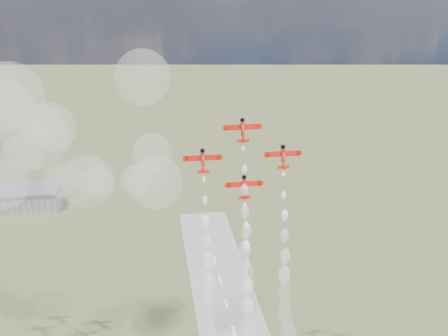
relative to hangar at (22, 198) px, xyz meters
name	(u,v)px	position (x,y,z in m)	size (l,w,h in m)	color
hangar	(22,198)	(0.00, 0.00, 0.00)	(50.00, 28.00, 13.00)	gray
plane_lead	(243,130)	(116.84, -178.87, 91.13)	(10.38, 3.77, 7.31)	red
plane_left	(203,160)	(104.42, -180.83, 82.66)	(10.38, 3.77, 7.31)	red
plane_right	(283,156)	(129.25, -180.83, 82.66)	(10.38, 3.77, 7.31)	red
plane_slot	(244,187)	(116.84, -182.79, 74.19)	(10.38, 3.77, 7.31)	red
smoke_trail_lead	(247,278)	(116.71, -189.20, 45.71)	(5.20, 14.12, 53.19)	white
smoke_trail_left	(209,308)	(104.34, -191.38, 37.49)	(5.55, 14.73, 52.68)	white
smoke_trail_right	(286,301)	(129.22, -191.22, 37.15)	(5.72, 14.97, 53.76)	white
smoke_trail_slot	(249,332)	(116.90, -193.26, 28.62)	(5.14, 14.77, 53.55)	white
drifted_smoke_cloud	(68,144)	(61.47, -154.96, 81.85)	(72.09, 37.82, 57.26)	white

